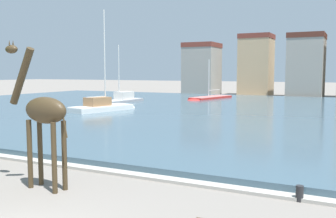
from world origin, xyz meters
name	(u,v)px	position (x,y,z in m)	size (l,w,h in m)	color
harbor_water	(272,113)	(0.00, 30.16, 0.18)	(84.82, 46.79, 0.36)	#3D5666
quay_edge_coping	(146,176)	(0.00, 6.51, 0.06)	(84.82, 0.50, 0.12)	#ADA89E
giraffe_statue	(43,113)	(-2.52, 3.88, 2.61)	(2.93, 0.84, 5.12)	#42331E
sailboat_grey	(120,101)	(-18.39, 32.39, 0.52)	(2.23, 7.85, 7.16)	#939399
sailboat_red	(208,99)	(-11.12, 42.96, 0.33)	(3.85, 9.37, 5.66)	red
sailboat_white	(105,108)	(-14.24, 23.76, 0.59)	(3.73, 7.40, 9.72)	white
mooring_bollard	(300,193)	(5.55, 6.36, 0.25)	(0.24, 0.24, 0.50)	#232326
townhouse_narrow_midrow	(202,69)	(-17.16, 56.12, 4.47)	(5.45, 5.76, 8.91)	gray
townhouse_end_terrace	(256,65)	(-8.48, 59.03, 5.16)	(5.26, 5.14, 10.28)	tan
townhouse_corner_house	(306,66)	(-0.24, 57.31, 4.95)	(5.32, 6.39, 9.88)	gray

